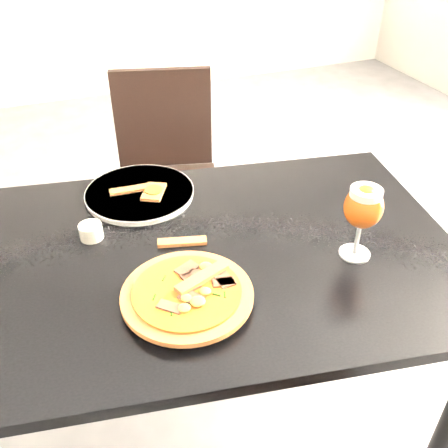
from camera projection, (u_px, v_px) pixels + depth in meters
name	position (u px, v px, depth m)	size (l,w,h in m)	color
ground	(277.00, 377.00, 1.81)	(6.00, 6.00, 0.00)	#545457
dining_table	(213.00, 277.00, 1.27)	(1.32, 0.99, 0.75)	black
chair_far	(167.00, 175.00, 2.03)	(0.50, 0.50, 0.88)	black
plate_main	(187.00, 295.00, 1.08)	(0.26, 0.26, 0.01)	white
pizza	(188.00, 293.00, 1.06)	(0.28, 0.28, 0.03)	#A25127
plate_second	(140.00, 193.00, 1.41)	(0.30, 0.30, 0.02)	white
crust_scraps	(146.00, 191.00, 1.39)	(0.16, 0.10, 0.01)	#A25127
loose_crust	(182.00, 242.00, 1.23)	(0.12, 0.03, 0.01)	#A25127
sauce_cup	(91.00, 231.00, 1.24)	(0.06, 0.06, 0.04)	beige
beer_glass	(363.00, 208.00, 1.12)	(0.09, 0.09, 0.19)	#B3B8BD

